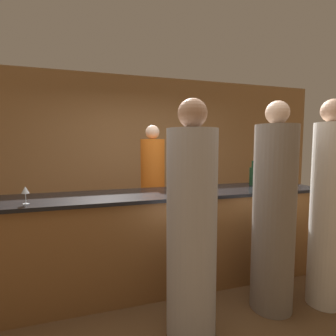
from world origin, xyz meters
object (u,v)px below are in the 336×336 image
Objects in this scene: guest_1 at (328,210)px; bartender at (153,194)px; guest_0 at (192,229)px; wine_bottle_1 at (270,174)px; wine_bottle_2 at (274,179)px; guest_2 at (274,215)px; wine_bottle_0 at (252,176)px.

bartender is at bearing 126.72° from guest_1.
guest_0 reaches higher than wine_bottle_1.
guest_1 is 0.72m from wine_bottle_2.
guest_1 reaches higher than wine_bottle_1.
guest_0 is 0.84m from guest_2.
guest_0 reaches higher than wine_bottle_0.
wine_bottle_1 reaches higher than wine_bottle_2.
guest_1 is 0.53m from guest_2.
wine_bottle_2 is at bearing 140.93° from bartender.
guest_0 is at bearing 179.08° from guest_1.
wine_bottle_0 is 1.04× the size of wine_bottle_1.
guest_1 is 1.01× the size of guest_2.
wine_bottle_2 is (0.48, 0.59, 0.24)m from guest_2.
guest_0 is 1.56m from wine_bottle_0.
guest_1 is at bearing -101.00° from wine_bottle_1.
wine_bottle_1 is at bearing 52.99° from guest_2.
bartender is 0.96× the size of guest_0.
wine_bottle_0 is at bearing 37.88° from guest_0.
guest_1 is (1.36, -0.02, 0.05)m from guest_0.
bartender is at bearing 115.01° from guest_2.
guest_0 is 1.90m from wine_bottle_1.
guest_1 is 7.10× the size of wine_bottle_2.
wine_bottle_1 is 0.44m from wine_bottle_2.
bartender is 1.60m from wine_bottle_2.
wine_bottle_0 is (-0.15, 0.96, 0.22)m from guest_1.
guest_2 is at bearing -127.01° from wine_bottle_1.
guest_2 is at bearing -129.13° from wine_bottle_2.
guest_2 reaches higher than wine_bottle_0.
guest_1 reaches higher than guest_2.
bartender is at bearing 146.97° from wine_bottle_0.
guest_1 is at bearing -0.92° from guest_0.
bartender is 1.62m from wine_bottle_1.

